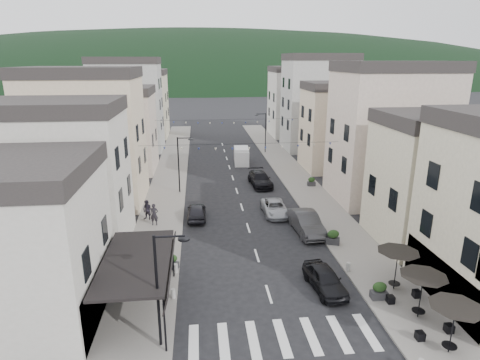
% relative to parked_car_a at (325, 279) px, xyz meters
% --- Properties ---
extents(sidewalk_left, '(4.00, 76.00, 0.12)m').
position_rel_parked_car_a_xyz_m(sidewalk_left, '(-11.01, 25.81, -0.64)').
color(sidewalk_left, slate).
rests_on(sidewalk_left, ground).
extents(sidewalk_right, '(4.00, 76.00, 0.12)m').
position_rel_parked_car_a_xyz_m(sidewalk_right, '(3.99, 25.81, -0.64)').
color(sidewalk_right, slate).
rests_on(sidewalk_right, ground).
extents(hill_backdrop, '(640.00, 360.00, 70.00)m').
position_rel_parked_car_a_xyz_m(hill_backdrop, '(-3.51, 293.81, -0.70)').
color(hill_backdrop, black).
rests_on(hill_backdrop, ground).
extents(boutique_awning, '(3.77, 7.50, 3.28)m').
position_rel_parked_car_a_xyz_m(boutique_awning, '(-10.76, -1.19, 2.41)').
color(boutique_awning, black).
rests_on(boutique_awning, ground).
extents(buildings_row_left, '(10.20, 54.16, 14.00)m').
position_rel_parked_car_a_xyz_m(buildings_row_left, '(-18.01, 31.56, 5.42)').
color(buildings_row_left, beige).
rests_on(buildings_row_left, ground).
extents(buildings_row_right, '(10.20, 54.16, 14.50)m').
position_rel_parked_car_a_xyz_m(buildings_row_right, '(10.99, 30.40, 5.62)').
color(buildings_row_right, '#B6AE91').
rests_on(buildings_row_right, ground).
extents(cafe_terrace, '(2.50, 8.10, 2.53)m').
position_rel_parked_car_a_xyz_m(cafe_terrace, '(4.19, -3.39, 1.65)').
color(cafe_terrace, black).
rests_on(cafe_terrace, ground).
extents(streetlamp_left_near, '(1.70, 0.56, 6.00)m').
position_rel_parked_car_a_xyz_m(streetlamp_left_near, '(-9.33, -4.19, 3.00)').
color(streetlamp_left_near, black).
rests_on(streetlamp_left_near, ground).
extents(streetlamp_left_far, '(1.70, 0.56, 6.00)m').
position_rel_parked_car_a_xyz_m(streetlamp_left_far, '(-9.33, 19.81, 3.00)').
color(streetlamp_left_far, black).
rests_on(streetlamp_left_far, ground).
extents(streetlamp_right_far, '(1.70, 0.56, 6.00)m').
position_rel_parked_car_a_xyz_m(streetlamp_right_far, '(2.31, 37.81, 3.00)').
color(streetlamp_right_far, black).
rests_on(streetlamp_right_far, ground).
extents(bollards, '(11.66, 10.26, 0.60)m').
position_rel_parked_car_a_xyz_m(bollards, '(-3.51, -0.69, -0.28)').
color(bollards, gray).
rests_on(bollards, ground).
extents(bunting_near, '(19.00, 0.28, 0.62)m').
position_rel_parked_car_a_xyz_m(bunting_near, '(-3.51, 15.81, 4.95)').
color(bunting_near, black).
rests_on(bunting_near, ground).
extents(bunting_far, '(19.00, 0.28, 0.62)m').
position_rel_parked_car_a_xyz_m(bunting_far, '(-3.51, 31.81, 4.95)').
color(bunting_far, black).
rests_on(bunting_far, ground).
extents(parked_car_a, '(2.15, 4.30, 1.41)m').
position_rel_parked_car_a_xyz_m(parked_car_a, '(0.00, 0.00, 0.00)').
color(parked_car_a, black).
rests_on(parked_car_a, ground).
extents(parked_car_b, '(2.14, 5.26, 1.70)m').
position_rel_parked_car_a_xyz_m(parked_car_b, '(1.09, 8.39, 0.15)').
color(parked_car_b, '#2D2D2F').
rests_on(parked_car_b, ground).
extents(parked_car_c, '(2.15, 4.58, 1.26)m').
position_rel_parked_car_a_xyz_m(parked_car_c, '(-0.71, 12.65, -0.07)').
color(parked_car_c, '#9B9CA3').
rests_on(parked_car_c, ground).
extents(parked_car_d, '(2.48, 5.33, 1.51)m').
position_rel_parked_car_a_xyz_m(parked_car_d, '(-0.71, 21.47, 0.05)').
color(parked_car_d, black).
rests_on(parked_car_d, ground).
extents(parked_car_e, '(1.67, 4.07, 1.38)m').
position_rel_parked_car_a_xyz_m(parked_car_e, '(-7.82, 12.34, -0.01)').
color(parked_car_e, black).
rests_on(parked_car_e, ground).
extents(delivery_van, '(2.18, 4.87, 2.28)m').
position_rel_parked_car_a_xyz_m(delivery_van, '(-1.71, 31.82, 0.42)').
color(delivery_van, silver).
rests_on(delivery_van, ground).
extents(pedestrian_a, '(0.71, 0.49, 1.87)m').
position_rel_parked_car_a_xyz_m(pedestrian_a, '(-11.38, 11.03, 0.35)').
color(pedestrian_a, black).
rests_on(pedestrian_a, sidewalk_left).
extents(pedestrian_b, '(1.08, 0.98, 1.80)m').
position_rel_parked_car_a_xyz_m(pedestrian_b, '(-12.09, 12.25, 0.31)').
color(pedestrian_b, black).
rests_on(pedestrian_b, sidewalk_left).
extents(planter_la, '(1.02, 0.80, 1.01)m').
position_rel_parked_car_a_xyz_m(planter_la, '(-9.51, 3.38, -0.09)').
color(planter_la, '#2F2F31').
rests_on(planter_la, sidewalk_left).
extents(planter_lb, '(1.05, 0.80, 1.04)m').
position_rel_parked_car_a_xyz_m(planter_lb, '(-10.62, 6.31, -0.08)').
color(planter_lb, '#2B2B2D').
rests_on(planter_lb, sidewalk_left).
extents(planter_ra, '(0.95, 0.53, 1.06)m').
position_rel_parked_car_a_xyz_m(planter_ra, '(2.81, -1.50, -0.07)').
color(planter_ra, '#303033').
rests_on(planter_ra, sidewalk_right).
extents(planter_rb, '(1.15, 0.89, 1.14)m').
position_rel_parked_car_a_xyz_m(planter_rb, '(2.49, 5.87, -0.03)').
color(planter_rb, '#28282A').
rests_on(planter_rb, sidewalk_right).
extents(planter_rc, '(0.92, 0.55, 1.00)m').
position_rel_parked_car_a_xyz_m(planter_rc, '(4.90, 20.42, -0.10)').
color(planter_rc, '#2E2E30').
rests_on(planter_rc, sidewalk_right).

